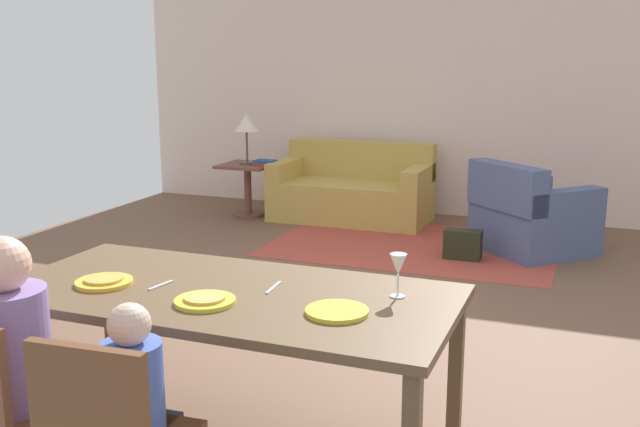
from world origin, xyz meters
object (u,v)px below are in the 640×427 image
Objects in this scene: armchair at (530,217)px; side_table at (248,182)px; plate_near_man at (104,282)px; handbag at (463,245)px; table_lamp at (246,125)px; couch at (353,192)px; plate_near_woman at (337,311)px; plate_near_child at (205,301)px; book_lower at (265,164)px; book_upper at (265,161)px; dining_table at (227,305)px; wine_glass at (398,266)px; person_man at (20,386)px.

armchair reaches higher than side_table.
plate_near_man is 3.83m from handbag.
table_lamp is at bearing -90.00° from side_table.
armchair is at bearing -8.18° from table_lamp.
couch is at bearing 140.59° from handbag.
plate_near_woman is at bearing -59.37° from table_lamp.
plate_near_child is 5.00m from couch.
plate_near_man is 4.84m from side_table.
plate_near_child reaches higher than book_lower.
couch is at bearing 160.06° from armchair.
dining_table is at bearing -66.50° from book_upper.
book_upper is at bearing 121.81° from wine_glass.
plate_near_child is 3.79m from handbag.
armchair is at bearing -19.94° from couch.
side_table is 2.64× the size of book_lower.
side_table is at bearing 114.91° from plate_near_child.
table_lamp is (-2.14, 4.61, 0.24)m from plate_near_child.
plate_near_woman is at bearing -72.05° from couch.
plate_near_child is at bearing -65.09° from table_lamp.
book_lower reaches higher than side_table.
plate_near_man is at bearing 173.68° from plate_near_child.
armchair is 3.78× the size of handbag.
dining_table is 3.40× the size of side_table.
table_lamp is at bearing 160.50° from handbag.
armchair is (0.20, 3.81, -0.57)m from wine_glass.
book_lower is (0.21, -0.01, -0.41)m from table_lamp.
plate_near_man is at bearing -167.52° from dining_table.
table_lamp is 2.45× the size of book_lower.
book_lower is (-1.93, 4.43, -0.10)m from dining_table.
plate_near_woman is (0.54, 0.08, 0.00)m from plate_near_child.
person_man reaches higher than armchair.
handbag is at bearing -19.50° from side_table.
plate_near_woman is 3.69m from handbag.
book_lower is (-1.93, 4.61, -0.18)m from plate_near_child.
couch is (-0.47, 4.81, -0.46)m from plate_near_man.
table_lamp is at bearing 107.46° from person_man.
couch is 1.00m from book_lower.
table_lamp is 0.44m from book_upper.
handbag is (-0.31, 3.35, -0.76)m from wine_glass.
plate_near_man is at bearing -109.47° from armchair.
plate_near_child is (0.54, -0.06, 0.00)m from plate_near_man.
wine_glass is at bearing -58.14° from book_lower.
couch is 2.04m from armchair.
plate_near_child and plate_near_woman have the same top height.
person_man is 5.04× the size of book_upper.
wine_glass is at bearing -93.04° from armchair.
book_upper is (0.22, -0.00, -0.39)m from table_lamp.
plate_near_woman is at bearing -95.16° from armchair.
table_lamp reaches higher than handbag.
dining_table is 0.87m from person_man.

